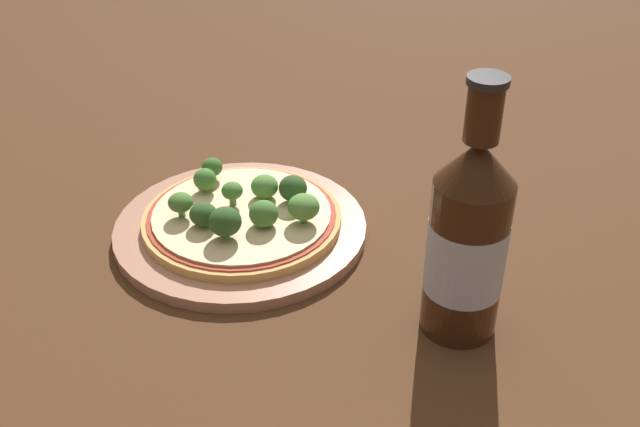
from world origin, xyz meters
TOP-DOWN VIEW (x-y plane):
  - ground_plane at (0.00, 0.00)m, footprint 3.00×3.00m
  - plate at (-0.01, -0.01)m, footprint 0.26×0.26m
  - pizza at (-0.01, -0.01)m, footprint 0.20×0.20m
  - broccoli_floret_0 at (-0.06, 0.01)m, footprint 0.02×0.02m
  - broccoli_floret_1 at (0.03, 0.03)m, footprint 0.03×0.03m
  - broccoli_floret_2 at (0.02, -0.02)m, footprint 0.03×0.03m
  - broccoli_floret_3 at (-0.00, 0.03)m, footprint 0.03×0.03m
  - broccoli_floret_4 at (-0.02, 0.00)m, footprint 0.02×0.02m
  - broccoli_floret_5 at (0.06, 0.00)m, footprint 0.03×0.03m
  - broccoli_floret_6 at (-0.07, 0.04)m, footprint 0.02×0.02m
  - broccoli_floret_7 at (-0.06, -0.04)m, footprint 0.03×0.03m
  - broccoli_floret_8 at (-0.03, -0.05)m, footprint 0.03×0.03m
  - broccoli_floret_9 at (0.00, -0.06)m, footprint 0.03×0.03m
  - beer_bottle at (0.23, -0.06)m, footprint 0.07×0.07m

SIDE VIEW (x-z plane):
  - ground_plane at x=0.00m, z-range 0.00..0.00m
  - plate at x=-0.01m, z-range 0.00..0.01m
  - pizza at x=-0.01m, z-range 0.01..0.03m
  - broccoli_floret_8 at x=-0.03m, z-range 0.03..0.05m
  - broccoli_floret_3 at x=0.00m, z-range 0.03..0.05m
  - broccoli_floret_2 at x=0.02m, z-range 0.03..0.05m
  - broccoli_floret_0 at x=-0.06m, z-range 0.03..0.05m
  - broccoli_floret_6 at x=-0.07m, z-range 0.03..0.05m
  - broccoli_floret_1 at x=0.03m, z-range 0.03..0.06m
  - broccoli_floret_4 at x=-0.02m, z-range 0.03..0.06m
  - broccoli_floret_7 at x=-0.06m, z-range 0.03..0.06m
  - broccoli_floret_5 at x=0.06m, z-range 0.03..0.06m
  - broccoli_floret_9 at x=0.00m, z-range 0.03..0.06m
  - beer_bottle at x=0.23m, z-range -0.03..0.21m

